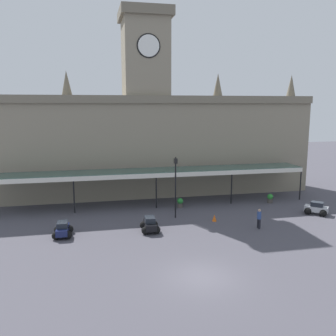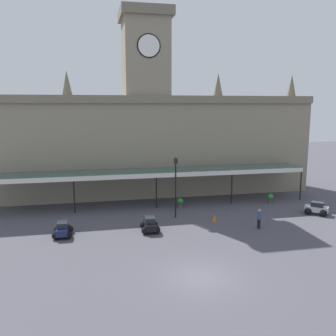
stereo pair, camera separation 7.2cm
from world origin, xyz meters
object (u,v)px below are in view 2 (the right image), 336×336
planter_near_kerb (270,198)px  planter_forecourt_centre (180,203)px  car_black_sedan (150,225)px  traffic_cone (214,218)px  victorian_lamppost (176,181)px  pedestrian_near_entrance (259,218)px  car_silver_sedan (317,209)px  car_navy_sedan (63,230)px

planter_near_kerb → planter_forecourt_centre: bearing=178.3°
car_black_sedan → traffic_cone: size_ratio=3.65×
victorian_lamppost → planter_forecourt_centre: bearing=68.8°
victorian_lamppost → planter_near_kerb: 11.58m
pedestrian_near_entrance → victorian_lamppost: (-6.10, 4.30, 2.51)m
car_black_sedan → planter_forecourt_centre: car_black_sedan is taller
car_silver_sedan → traffic_cone: size_ratio=3.92×
pedestrian_near_entrance → victorian_lamppost: size_ratio=0.30×
pedestrian_near_entrance → traffic_cone: pedestrian_near_entrance is taller
car_silver_sedan → victorian_lamppost: bearing=172.5°
victorian_lamppost → planter_forecourt_centre: size_ratio=5.80×
car_navy_sedan → planter_near_kerb: bearing=15.4°
car_navy_sedan → car_black_sedan: bearing=-2.1°
car_black_sedan → planter_near_kerb: car_black_sedan is taller
victorian_lamppost → traffic_cone: 4.74m
car_navy_sedan → car_silver_sedan: size_ratio=0.93×
car_black_sedan → victorian_lamppost: victorian_lamppost is taller
car_navy_sedan → planter_near_kerb: car_navy_sedan is taller
car_black_sedan → victorian_lamppost: 5.10m
traffic_cone → planter_near_kerb: planter_near_kerb is taller
car_navy_sedan → planter_near_kerb: 21.28m
victorian_lamppost → car_black_sedan: bearing=-132.9°
car_black_sedan → planter_near_kerb: bearing=23.4°
victorian_lamppost → traffic_cone: victorian_lamppost is taller
car_silver_sedan → victorian_lamppost: 13.59m
car_black_sedan → planter_forecourt_centre: bearing=56.7°
victorian_lamppost → planter_near_kerb: size_ratio=5.80×
pedestrian_near_entrance → planter_near_kerb: 8.59m
car_navy_sedan → traffic_cone: size_ratio=3.65×
car_silver_sedan → planter_forecourt_centre: size_ratio=2.33×
traffic_cone → planter_forecourt_centre: bearing=111.5°
traffic_cone → planter_near_kerb: bearing=30.6°
pedestrian_near_entrance → car_silver_sedan: bearing=19.9°
car_silver_sedan → pedestrian_near_entrance: (-7.06, -2.56, 0.41)m
car_black_sedan → traffic_cone: bearing=12.9°
car_navy_sedan → pedestrian_near_entrance: (15.78, -1.49, 0.41)m
car_navy_sedan → planter_forecourt_centre: 12.42m
car_navy_sedan → victorian_lamppost: size_ratio=0.37×
traffic_cone → planter_near_kerb: (7.71, 4.56, 0.20)m
victorian_lamppost → pedestrian_near_entrance: bearing=-35.2°
car_black_sedan → planter_forecourt_centre: 7.42m
car_silver_sedan → victorian_lamppost: victorian_lamppost is taller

